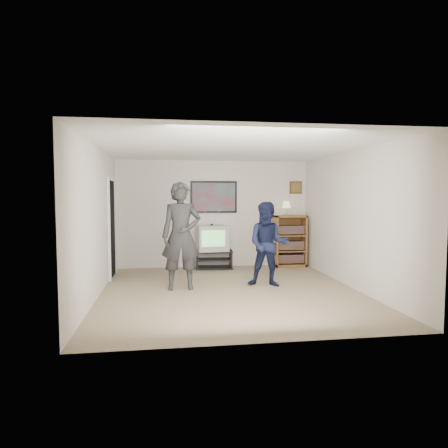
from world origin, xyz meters
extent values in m
cube|color=brown|center=(0.00, 0.00, 0.00)|extent=(4.50, 5.00, 0.01)
cube|color=white|center=(0.00, 0.00, 2.50)|extent=(4.50, 5.00, 0.01)
cube|color=silver|center=(0.00, 2.50, 1.25)|extent=(4.50, 0.01, 2.50)
cube|color=silver|center=(-2.25, 0.00, 1.25)|extent=(0.01, 5.00, 2.50)
cube|color=silver|center=(2.25, 0.00, 1.25)|extent=(0.01, 5.00, 2.50)
cube|color=black|center=(-0.03, 2.23, 0.40)|extent=(0.87, 0.52, 0.04)
cube|color=black|center=(-0.03, 2.23, 0.02)|extent=(0.87, 0.52, 0.04)
cube|color=black|center=(-0.41, 2.23, 0.21)|extent=(0.07, 0.45, 0.42)
cube|color=black|center=(0.36, 2.23, 0.21)|extent=(0.07, 0.45, 0.42)
imported|color=#29292B|center=(-0.85, 0.30, 0.97)|extent=(0.71, 0.47, 1.93)
imported|color=#121833|center=(0.75, 0.30, 0.79)|extent=(0.92, 0.81, 1.57)
cube|color=white|center=(-0.91, 0.56, 1.28)|extent=(0.06, 0.13, 0.04)
cube|color=white|center=(0.80, 0.54, 1.10)|extent=(0.05, 0.11, 0.03)
cube|color=black|center=(0.00, 2.48, 1.65)|extent=(1.10, 0.03, 0.75)
cube|color=white|center=(-0.55, 2.48, 1.95)|extent=(0.28, 0.02, 0.14)
cube|color=#443015|center=(2.00, 2.48, 1.88)|extent=(0.30, 0.03, 0.30)
cube|color=black|center=(-2.23, 1.60, 1.00)|extent=(0.03, 0.85, 2.00)
camera|label=1|loc=(-1.11, -6.85, 1.70)|focal=32.00mm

